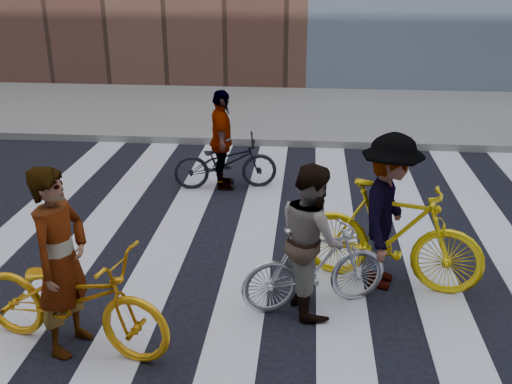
# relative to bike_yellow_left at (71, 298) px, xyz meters

# --- Properties ---
(ground) EXTENTS (100.00, 100.00, 0.00)m
(ground) POSITION_rel_bike_yellow_left_xyz_m (2.06, 1.66, -0.54)
(ground) COLOR black
(ground) RESTS_ON ground
(sidewalk_far) EXTENTS (100.00, 5.00, 0.15)m
(sidewalk_far) POSITION_rel_bike_yellow_left_xyz_m (2.06, 9.16, -0.47)
(sidewalk_far) COLOR slate
(sidewalk_far) RESTS_ON ground
(zebra_crosswalk) EXTENTS (8.25, 10.00, 0.01)m
(zebra_crosswalk) POSITION_rel_bike_yellow_left_xyz_m (2.06, 1.66, -0.53)
(zebra_crosswalk) COLOR silver
(zebra_crosswalk) RESTS_ON ground
(bike_yellow_left) EXTENTS (2.17, 1.17, 1.08)m
(bike_yellow_left) POSITION_rel_bike_yellow_left_xyz_m (0.00, 0.00, 0.00)
(bike_yellow_left) COLOR orange
(bike_yellow_left) RESTS_ON ground
(bike_silver_mid) EXTENTS (1.68, 0.99, 0.97)m
(bike_silver_mid) POSITION_rel_bike_yellow_left_xyz_m (2.31, 0.92, -0.05)
(bike_silver_mid) COLOR silver
(bike_silver_mid) RESTS_ON ground
(bike_yellow_right) EXTENTS (2.15, 1.13, 1.25)m
(bike_yellow_right) POSITION_rel_bike_yellow_left_xyz_m (3.15, 1.49, 0.08)
(bike_yellow_right) COLOR yellow
(bike_yellow_right) RESTS_ON ground
(bike_dark_rear) EXTENTS (1.75, 0.89, 0.88)m
(bike_dark_rear) POSITION_rel_bike_yellow_left_xyz_m (0.86, 4.37, -0.10)
(bike_dark_rear) COLOR black
(bike_dark_rear) RESTS_ON ground
(rider_left) EXTENTS (0.59, 0.76, 1.86)m
(rider_left) POSITION_rel_bike_yellow_left_xyz_m (-0.05, 0.00, 0.39)
(rider_left) COLOR slate
(rider_left) RESTS_ON ground
(rider_mid) EXTENTS (0.86, 0.96, 1.64)m
(rider_mid) POSITION_rel_bike_yellow_left_xyz_m (2.26, 0.92, 0.28)
(rider_mid) COLOR slate
(rider_mid) RESTS_ON ground
(rider_right) EXTENTS (0.96, 1.30, 1.80)m
(rider_right) POSITION_rel_bike_yellow_left_xyz_m (3.10, 1.49, 0.36)
(rider_right) COLOR slate
(rider_right) RESTS_ON ground
(rider_rear) EXTENTS (0.57, 1.01, 1.62)m
(rider_rear) POSITION_rel_bike_yellow_left_xyz_m (0.81, 4.37, 0.27)
(rider_rear) COLOR slate
(rider_rear) RESTS_ON ground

